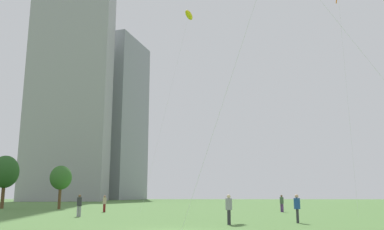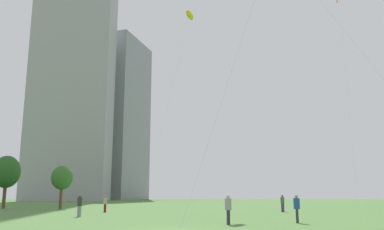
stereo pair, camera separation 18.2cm
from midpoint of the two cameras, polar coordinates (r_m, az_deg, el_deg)
The scene contains 10 objects.
person_standing_0 at distance 34.52m, azimuth -15.64°, elevation -12.14°, with size 0.39×0.39×1.77m.
person_standing_2 at distance 43.03m, azimuth 12.95°, elevation -12.06°, with size 0.39×0.39×1.73m.
person_standing_3 at distance 24.61m, azimuth 5.42°, elevation -13.00°, with size 0.39×0.39×1.77m.
person_standing_5 at distance 26.73m, azimuth 14.96°, elevation -12.53°, with size 0.39×0.39×1.77m.
person_standing_6 at distance 42.83m, azimuth -12.19°, elevation -12.13°, with size 0.37×0.37×1.68m.
kite_flying_0 at distance 51.90m, azimuth -0.24°, elevation 14.08°, with size 5.43×5.55×24.54m.
park_tree_1 at distance 57.69m, azimuth -24.95°, elevation -7.41°, with size 3.49×3.49×6.78m.
park_tree_2 at distance 53.21m, azimuth -18.02°, elevation -8.57°, with size 2.68×2.68×5.35m.
distant_highrise_0 at distance 154.08m, azimuth -11.84°, elevation -0.57°, with size 24.51×23.70×59.74m, color gray.
distant_highrise_1 at distance 131.39m, azimuth -15.86°, elevation 11.67°, with size 21.36×24.75×104.24m, color #939399.
Camera 2 is at (2.09, -19.80, 1.76)m, focal length 37.26 mm.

